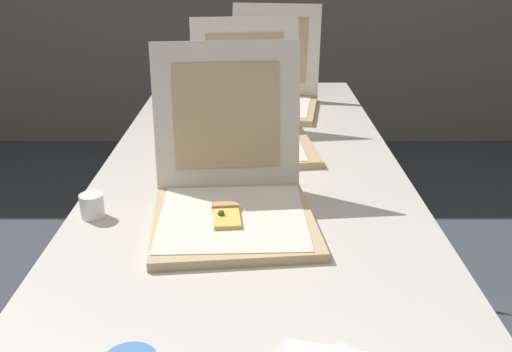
{
  "coord_description": "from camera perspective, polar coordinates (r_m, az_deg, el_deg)",
  "views": [
    {
      "loc": [
        0.01,
        -0.89,
        1.37
      ],
      "look_at": [
        0.02,
        0.46,
        0.81
      ],
      "focal_mm": 39.29,
      "sensor_mm": 36.0,
      "label": 1
    }
  ],
  "objects": [
    {
      "name": "pizza_box_front",
      "position": [
        1.35,
        -2.7,
        -2.03
      ],
      "size": [
        0.42,
        0.47,
        0.4
      ],
      "rotation": [
        0.0,
        0.0,
        0.1
      ],
      "color": "tan",
      "rests_on": "table"
    },
    {
      "name": "pizza_box_middle",
      "position": [
        1.85,
        -0.72,
        4.84
      ],
      "size": [
        0.43,
        0.52,
        0.39
      ],
      "rotation": [
        0.0,
        0.0,
        0.12
      ],
      "color": "tan",
      "rests_on": "table"
    },
    {
      "name": "table",
      "position": [
        1.66,
        -0.72,
        -1.11
      ],
      "size": [
        0.9,
        2.3,
        0.75
      ],
      "color": "beige",
      "rests_on": "ground"
    },
    {
      "name": "cup_white_far",
      "position": [
        2.01,
        -7.72,
        5.31
      ],
      "size": [
        0.06,
        0.06,
        0.06
      ],
      "primitive_type": "cylinder",
      "color": "white",
      "rests_on": "table"
    },
    {
      "name": "cup_white_near_left",
      "position": [
        1.42,
        -16.59,
        -2.97
      ],
      "size": [
        0.06,
        0.06,
        0.06
      ],
      "primitive_type": "cylinder",
      "color": "white",
      "rests_on": "table"
    },
    {
      "name": "pizza_box_back",
      "position": [
        2.3,
        1.15,
        8.36
      ],
      "size": [
        0.44,
        0.52,
        0.39
      ],
      "rotation": [
        0.0,
        0.0,
        -0.15
      ],
      "color": "tan",
      "rests_on": "table"
    }
  ]
}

